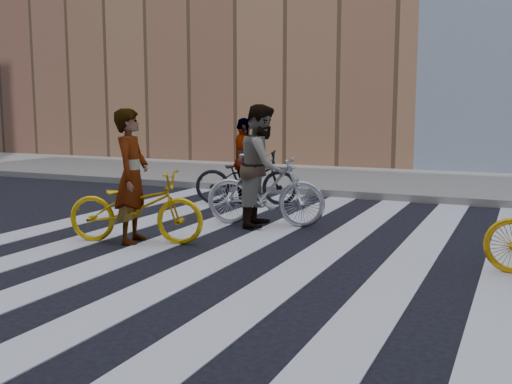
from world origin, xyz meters
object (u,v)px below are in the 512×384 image
Objects in this scene: rider_left at (132,176)px; rider_mid at (262,166)px; bike_dark_rear at (246,178)px; rider_rear at (244,161)px; bike_silver_mid at (265,190)px; bike_yellow_left at (136,207)px.

rider_mid reaches higher than rider_left.
rider_mid is (1.14, -1.81, 0.44)m from bike_dark_rear.
rider_rear is at bearing 23.07° from rider_mid.
rider_mid is 1.15× the size of rider_rear.
rider_mid reaches higher than bike_silver_mid.
rider_rear is at bearing 24.16° from bike_silver_mid.
rider_mid is at bearing -47.78° from rider_left.
rider_left is at bearing 162.03° from bike_dark_rear.
bike_yellow_left is 3.66m from rider_rear.
rider_left is 2.16m from rider_mid.
rider_left reaches higher than bike_silver_mid.
bike_silver_mid is 1.00× the size of rider_mid.
rider_rear is at bearing -14.41° from bike_yellow_left.
bike_yellow_left is at bearing -105.98° from rider_left.
bike_yellow_left is 2.16m from bike_silver_mid.
rider_left is (-1.19, -1.84, 0.35)m from bike_silver_mid.
bike_silver_mid is 2.16m from bike_dark_rear.
bike_dark_rear is at bearing -15.98° from rider_left.
rider_left is at bearing 74.02° from bike_yellow_left.
bike_silver_mid is 0.96× the size of bike_dark_rear.
rider_rear reaches higher than bike_yellow_left.
rider_rear is (-0.05, 3.65, -0.09)m from rider_left.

